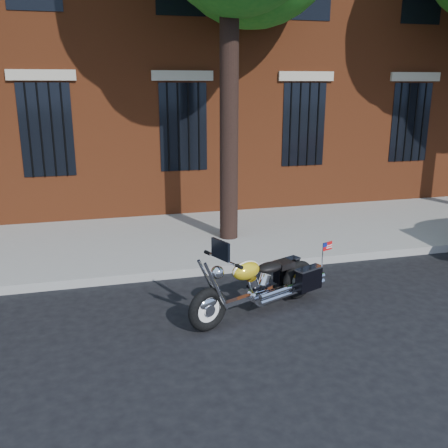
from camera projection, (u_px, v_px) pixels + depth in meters
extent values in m
plane|color=black|center=(248.00, 305.00, 7.40)|extent=(120.00, 120.00, 0.00)
cube|color=gray|center=(224.00, 268.00, 8.66)|extent=(40.00, 0.16, 0.15)
cube|color=gray|center=(201.00, 237.00, 10.41)|extent=(40.00, 3.60, 0.15)
cube|color=black|center=(183.00, 127.00, 11.56)|extent=(1.10, 0.14, 2.00)
cube|color=#B2A893|center=(182.00, 76.00, 11.23)|extent=(1.40, 0.20, 0.22)
cylinder|color=black|center=(184.00, 128.00, 11.49)|extent=(0.04, 0.04, 2.00)
cylinder|color=black|center=(229.00, 120.00, 9.55)|extent=(0.36, 0.36, 5.00)
torus|color=black|center=(208.00, 309.00, 6.54)|extent=(0.60, 0.36, 0.60)
torus|color=black|center=(298.00, 280.00, 7.54)|extent=(0.60, 0.36, 0.60)
cylinder|color=white|center=(208.00, 309.00, 6.54)|extent=(0.43, 0.22, 0.45)
cylinder|color=white|center=(298.00, 280.00, 7.54)|extent=(0.43, 0.22, 0.45)
ellipsoid|color=white|center=(208.00, 303.00, 6.52)|extent=(0.33, 0.23, 0.17)
ellipsoid|color=yellow|center=(299.00, 273.00, 7.51)|extent=(0.34, 0.24, 0.17)
cube|color=white|center=(256.00, 295.00, 7.05)|extent=(1.27, 0.60, 0.07)
cylinder|color=white|center=(259.00, 295.00, 7.08)|extent=(0.33, 0.26, 0.29)
cylinder|color=white|center=(289.00, 290.00, 7.22)|extent=(1.06, 0.51, 0.08)
ellipsoid|color=yellow|center=(246.00, 271.00, 6.82)|extent=(0.51, 0.41, 0.26)
ellipsoid|color=black|center=(270.00, 267.00, 7.10)|extent=(0.50, 0.40, 0.14)
cube|color=black|center=(286.00, 270.00, 7.68)|extent=(0.45, 0.30, 0.34)
cube|color=black|center=(309.00, 279.00, 7.32)|extent=(0.45, 0.30, 0.34)
cylinder|color=white|center=(223.00, 259.00, 6.52)|extent=(0.30, 0.65, 0.03)
sphere|color=white|center=(217.00, 272.00, 6.51)|extent=(0.23, 0.23, 0.18)
cube|color=black|center=(221.00, 250.00, 6.46)|extent=(0.17, 0.34, 0.25)
cube|color=red|center=(327.00, 246.00, 7.37)|extent=(0.19, 0.09, 0.12)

